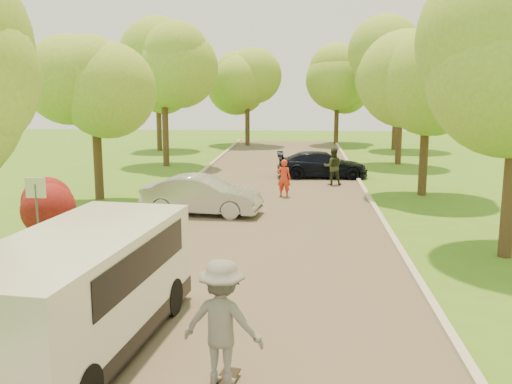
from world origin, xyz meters
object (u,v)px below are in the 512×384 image
(longboard, at_px, (223,384))
(street_sign, at_px, (36,200))
(silver_sedan, at_px, (202,195))
(person_olive, at_px, (333,167))
(minivan, at_px, (81,290))
(skateboarder, at_px, (222,323))
(person_striped, at_px, (284,178))
(dark_sedan, at_px, (322,165))

(longboard, bearing_deg, street_sign, -36.64)
(silver_sedan, height_order, person_olive, person_olive)
(street_sign, height_order, longboard, street_sign)
(minivan, xyz_separation_m, silver_sedan, (0.19, 10.86, -0.40))
(longboard, bearing_deg, skateboarder, -77.19)
(silver_sedan, distance_m, person_striped, 4.57)
(minivan, bearing_deg, person_olive, 79.73)
(dark_sedan, xyz_separation_m, skateboarder, (-2.18, -20.91, 0.43))
(dark_sedan, bearing_deg, person_olive, -171.93)
(dark_sedan, xyz_separation_m, person_striped, (-1.76, -5.33, 0.13))
(street_sign, relative_size, skateboarder, 1.12)
(minivan, height_order, person_olive, minivan)
(minivan, relative_size, person_olive, 3.33)
(dark_sedan, bearing_deg, silver_sedan, 149.88)
(silver_sedan, relative_size, person_striped, 2.69)
(street_sign, xyz_separation_m, dark_sedan, (8.10, 14.41, -0.90))
(person_striped, height_order, person_olive, person_olive)
(person_striped, relative_size, person_olive, 0.91)
(minivan, height_order, longboard, minivan)
(silver_sedan, xyz_separation_m, dark_sedan, (4.60, 8.91, -0.04))
(street_sign, relative_size, longboard, 2.12)
(silver_sedan, xyz_separation_m, person_striped, (2.84, 3.58, 0.09))
(street_sign, distance_m, longboard, 8.91)
(street_sign, height_order, dark_sedan, street_sign)
(minivan, bearing_deg, person_striped, 84.41)
(street_sign, height_order, minivan, street_sign)
(skateboarder, xyz_separation_m, person_olive, (2.60, 18.71, -0.22))
(dark_sedan, distance_m, person_olive, 2.26)
(dark_sedan, relative_size, skateboarder, 2.36)
(minivan, bearing_deg, skateboarder, -17.38)
(street_sign, bearing_deg, silver_sedan, 57.55)
(dark_sedan, distance_m, skateboarder, 21.03)
(person_striped, bearing_deg, street_sign, 70.10)
(skateboarder, distance_m, person_striped, 15.59)
(street_sign, relative_size, dark_sedan, 0.48)
(longboard, distance_m, person_olive, 18.90)
(silver_sedan, bearing_deg, dark_sedan, -20.29)
(silver_sedan, height_order, dark_sedan, silver_sedan)
(silver_sedan, bearing_deg, longboard, -161.57)
(skateboarder, bearing_deg, dark_sedan, -84.92)
(silver_sedan, bearing_deg, person_olive, -29.84)
(silver_sedan, relative_size, person_olive, 2.44)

